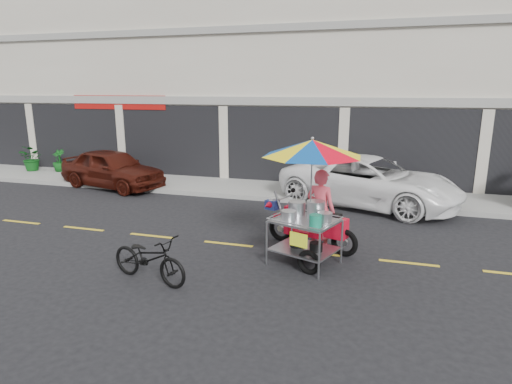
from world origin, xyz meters
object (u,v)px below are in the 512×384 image
(maroon_sedan, at_px, (112,168))
(near_bicycle, at_px, (149,258))
(food_vendor_rig, at_px, (313,183))
(white_pickup, at_px, (370,181))

(maroon_sedan, bearing_deg, near_bicycle, -127.20)
(near_bicycle, distance_m, food_vendor_rig, 3.59)
(near_bicycle, bearing_deg, food_vendor_rig, -40.12)
(white_pickup, xyz_separation_m, food_vendor_rig, (-1.02, -4.77, 0.90))
(white_pickup, distance_m, near_bicycle, 7.73)
(near_bicycle, bearing_deg, white_pickup, -15.12)
(food_vendor_rig, bearing_deg, maroon_sedan, 169.81)
(maroon_sedan, xyz_separation_m, near_bicycle, (5.33, -6.64, -0.25))
(food_vendor_rig, bearing_deg, white_pickup, 97.69)
(white_pickup, xyz_separation_m, near_bicycle, (-3.76, -6.75, -0.30))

